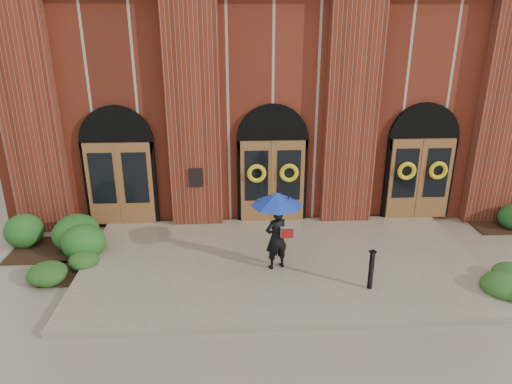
{
  "coord_description": "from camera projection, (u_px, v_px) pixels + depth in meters",
  "views": [
    {
      "loc": [
        -1.18,
        -10.13,
        5.86
      ],
      "look_at": [
        -0.58,
        1.0,
        1.71
      ],
      "focal_mm": 32.0,
      "sensor_mm": 36.0,
      "label": 1
    }
  ],
  "objects": [
    {
      "name": "hedge_front_right",
      "position": [
        506.0,
        281.0,
        10.54
      ],
      "size": [
        1.37,
        1.17,
        0.48
      ],
      "primitive_type": "ellipsoid",
      "color": "#27531E",
      "rests_on": "ground"
    },
    {
      "name": "metal_post",
      "position": [
        371.0,
        269.0,
        10.27
      ],
      "size": [
        0.17,
        0.17,
        0.95
      ],
      "rotation": [
        0.0,
        0.0,
        0.36
      ],
      "color": "black",
      "rests_on": "landing"
    },
    {
      "name": "hedge_wall_left",
      "position": [
        80.0,
        235.0,
        12.39
      ],
      "size": [
        3.39,
        1.36,
        0.87
      ],
      "primitive_type": "ellipsoid",
      "color": "#21531B",
      "rests_on": "ground"
    },
    {
      "name": "ground",
      "position": [
        281.0,
        268.0,
        11.59
      ],
      "size": [
        90.0,
        90.0,
        0.0
      ],
      "primitive_type": "plane",
      "color": "gray",
      "rests_on": "ground"
    },
    {
      "name": "man_with_umbrella",
      "position": [
        277.0,
        216.0,
        10.87
      ],
      "size": [
        1.63,
        1.63,
        1.98
      ],
      "rotation": [
        0.0,
        0.0,
        3.55
      ],
      "color": "black",
      "rests_on": "landing"
    },
    {
      "name": "church_building",
      "position": [
        260.0,
        84.0,
        18.59
      ],
      "size": [
        16.2,
        12.53,
        7.0
      ],
      "color": "maroon",
      "rests_on": "ground"
    },
    {
      "name": "landing",
      "position": [
        280.0,
        263.0,
        11.7
      ],
      "size": [
        10.0,
        5.3,
        0.15
      ],
      "primitive_type": "cube",
      "color": "gray",
      "rests_on": "ground"
    },
    {
      "name": "hedge_front_left",
      "position": [
        76.0,
        266.0,
        11.25
      ],
      "size": [
        1.24,
        1.06,
        0.44
      ],
      "primitive_type": "ellipsoid",
      "color": "#234A19",
      "rests_on": "ground"
    }
  ]
}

